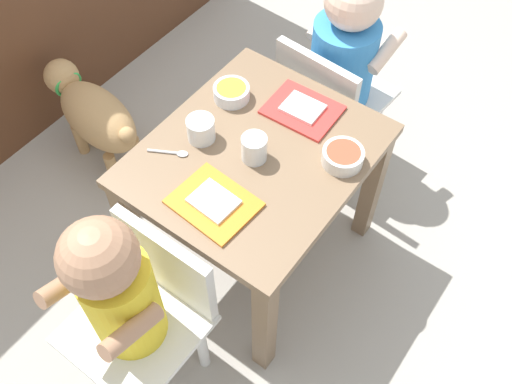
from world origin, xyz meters
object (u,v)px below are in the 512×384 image
dog (95,112)px  food_tray_right (302,109)px  cereal_bowl_left_side (343,156)px  seated_child_left (125,295)px  seated_child_right (342,57)px  cereal_bowl_right_side (231,92)px  spoon_by_left_tray (172,153)px  food_tray_left (214,203)px  water_cup_right (201,130)px  dining_table (256,175)px  water_cup_left (254,149)px

dog → food_tray_right: size_ratio=2.34×
food_tray_right → cereal_bowl_left_side: 0.19m
seated_child_left → seated_child_right: 0.90m
dog → cereal_bowl_right_side: bearing=-78.1°
spoon_by_left_tray → seated_child_right: bearing=-12.5°
seated_child_left → food_tray_left: seated_child_left is taller
water_cup_right → cereal_bowl_left_side: water_cup_right is taller
seated_child_left → cereal_bowl_right_side: size_ratio=7.49×
cereal_bowl_left_side → cereal_bowl_right_side: bearing=87.7°
food_tray_left → cereal_bowl_left_side: cereal_bowl_left_side is taller
seated_child_left → food_tray_left: bearing=-4.3°
cereal_bowl_right_side → spoon_by_left_tray: size_ratio=0.99×
dining_table → food_tray_left: food_tray_left is taller
food_tray_left → water_cup_right: water_cup_right is taller
seated_child_left → spoon_by_left_tray: (0.33, 0.15, 0.03)m
seated_child_left → cereal_bowl_right_side: (0.56, 0.15, 0.05)m
dog → water_cup_right: (-0.05, -0.50, 0.29)m
cereal_bowl_right_side → food_tray_left: bearing=-149.0°
dog → food_tray_left: (-0.18, -0.65, 0.27)m
food_tray_left → water_cup_right: size_ratio=2.80×
water_cup_right → dining_table: bearing=-72.7°
food_tray_right → spoon_by_left_tray: 0.35m
food_tray_right → spoon_by_left_tray: food_tray_right is taller
dog → cereal_bowl_right_side: cereal_bowl_right_side is taller
food_tray_right → spoon_by_left_tray: (-0.30, 0.17, -0.00)m
dog → cereal_bowl_left_side: size_ratio=4.35×
food_tray_right → water_cup_right: 0.26m
dining_table → spoon_by_left_tray: bearing=127.8°
dog → food_tray_right: (0.17, -0.65, 0.27)m
dog → spoon_by_left_tray: spoon_by_left_tray is taller
food_tray_right → dining_table: bearing=175.4°
dining_table → dog: bearing=89.3°
spoon_by_left_tray → water_cup_left: bearing=-57.1°
dining_table → water_cup_right: 0.18m
water_cup_left → food_tray_right: bearing=-2.2°
dog → cereal_bowl_left_side: cereal_bowl_left_side is taller
dining_table → cereal_bowl_left_side: bearing=-62.2°
food_tray_right → cereal_bowl_right_side: (-0.07, 0.17, 0.01)m
water_cup_left → spoon_by_left_tray: (-0.11, 0.16, -0.03)m
food_tray_right → spoon_by_left_tray: size_ratio=1.95×
dining_table → food_tray_right: (0.18, -0.01, 0.09)m
dining_table → water_cup_right: water_cup_right is taller
seated_child_left → cereal_bowl_left_side: seated_child_left is taller
dog → food_tray_right: bearing=-75.4°
seated_child_left → water_cup_right: (0.41, 0.13, 0.06)m
dining_table → seated_child_right: 0.45m
food_tray_left → water_cup_left: size_ratio=2.86×
water_cup_left → cereal_bowl_right_side: 0.21m
seated_child_left → seated_child_right: size_ratio=1.02×
seated_child_right → water_cup_left: seated_child_right is taller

